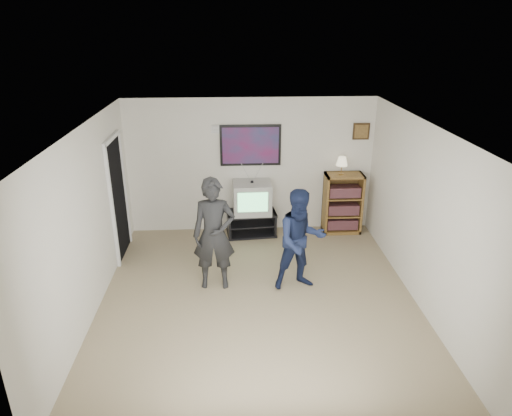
{
  "coord_description": "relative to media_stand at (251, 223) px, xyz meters",
  "views": [
    {
      "loc": [
        -0.33,
        -5.53,
        3.73
      ],
      "look_at": [
        0.01,
        0.72,
        1.15
      ],
      "focal_mm": 32.0,
      "sensor_mm": 36.0,
      "label": 1
    }
  ],
  "objects": [
    {
      "name": "person_short",
      "position": [
        0.64,
        -1.86,
        0.55
      ],
      "size": [
        0.85,
        0.71,
        1.55
      ],
      "primitive_type": "imported",
      "rotation": [
        0.0,
        0.0,
        0.18
      ],
      "color": "#17203F",
      "rests_on": "room_shell"
    },
    {
      "name": "person_tall",
      "position": [
        -0.62,
        -1.76,
        0.63
      ],
      "size": [
        0.63,
        0.41,
        1.7
      ],
      "primitive_type": "imported",
      "rotation": [
        0.0,
        0.0,
        -0.01
      ],
      "color": "black",
      "rests_on": "room_shell"
    },
    {
      "name": "air_vent",
      "position": [
        -0.55,
        0.25,
        1.72
      ],
      "size": [
        0.28,
        0.02,
        0.14
      ],
      "primitive_type": "cube",
      "color": "white",
      "rests_on": "room_shell"
    },
    {
      "name": "controller_left",
      "position": [
        -0.63,
        -1.54,
        0.9
      ],
      "size": [
        0.05,
        0.12,
        0.03
      ],
      "primitive_type": "cube",
      "rotation": [
        0.0,
        0.0,
        -0.13
      ],
      "color": "white",
      "rests_on": "person_tall"
    },
    {
      "name": "table_lamp",
      "position": [
        1.64,
        0.04,
        1.08
      ],
      "size": [
        0.21,
        0.21,
        0.33
      ],
      "primitive_type": null,
      "color": "#F8EABC",
      "rests_on": "bookshelf"
    },
    {
      "name": "media_stand",
      "position": [
        0.0,
        0.0,
        0.0
      ],
      "size": [
        0.94,
        0.58,
        0.45
      ],
      "rotation": [
        0.0,
        0.0,
        0.09
      ],
      "color": "black",
      "rests_on": "room_shell"
    },
    {
      "name": "small_picture",
      "position": [
        2.0,
        0.25,
        1.65
      ],
      "size": [
        0.3,
        0.03,
        0.3
      ],
      "primitive_type": "cube",
      "color": "black",
      "rests_on": "room_shell"
    },
    {
      "name": "room_shell",
      "position": [
        0.0,
        -1.88,
        1.02
      ],
      "size": [
        4.51,
        5.0,
        2.51
      ],
      "color": "#8C7A59",
      "rests_on": "ground"
    },
    {
      "name": "bookshelf",
      "position": [
        1.71,
        0.05,
        0.34
      ],
      "size": [
        0.69,
        0.4,
        1.14
      ],
      "primitive_type": null,
      "color": "brown",
      "rests_on": "room_shell"
    },
    {
      "name": "crt_television",
      "position": [
        0.01,
        0.0,
        0.51
      ],
      "size": [
        0.7,
        0.6,
        0.58
      ],
      "primitive_type": null,
      "rotation": [
        0.0,
        0.0,
        0.03
      ],
      "color": "#ABACA6",
      "rests_on": "media_stand"
    },
    {
      "name": "poster",
      "position": [
        0.0,
        0.25,
        1.42
      ],
      "size": [
        1.1,
        0.03,
        0.75
      ],
      "primitive_type": "cube",
      "color": "black",
      "rests_on": "room_shell"
    },
    {
      "name": "doorway",
      "position": [
        -2.23,
        -0.63,
        0.77
      ],
      "size": [
        0.03,
        0.85,
        2.0
      ],
      "primitive_type": "cube",
      "color": "black",
      "rests_on": "room_shell"
    },
    {
      "name": "controller_right",
      "position": [
        0.59,
        -1.67,
        0.74
      ],
      "size": [
        0.07,
        0.13,
        0.04
      ],
      "primitive_type": "cube",
      "rotation": [
        0.0,
        0.0,
        -0.27
      ],
      "color": "white",
      "rests_on": "person_short"
    }
  ]
}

